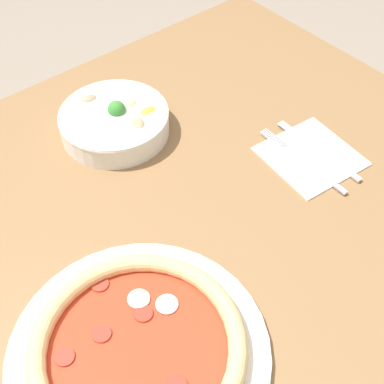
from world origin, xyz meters
TOP-DOWN VIEW (x-y plane):
  - dining_table at (0.00, 0.00)m, footprint 1.39×1.03m
  - pizza at (-0.06, -0.09)m, footprint 0.35×0.35m
  - bowl at (0.16, 0.29)m, footprint 0.20×0.20m
  - napkin at (0.39, 0.01)m, footprint 0.17×0.17m
  - fork at (0.37, 0.01)m, footprint 0.02×0.20m
  - knife at (0.41, 0.00)m, footprint 0.02×0.19m

SIDE VIEW (x-z plane):
  - dining_table at x=0.00m, z-range 0.29..1.04m
  - napkin at x=0.39m, z-range 0.75..0.76m
  - knife at x=0.41m, z-range 0.75..0.76m
  - fork at x=0.37m, z-range 0.76..0.76m
  - pizza at x=-0.06m, z-range 0.75..0.79m
  - bowl at x=0.16m, z-range 0.75..0.81m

